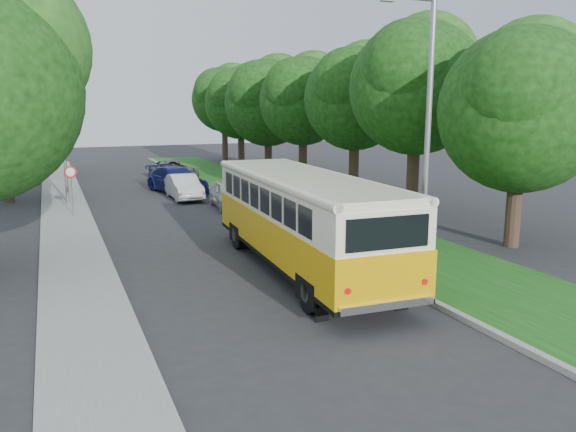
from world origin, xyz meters
name	(u,v)px	position (x,y,z in m)	size (l,w,h in m)	color
ground	(252,279)	(0.00, 0.00, 0.00)	(120.00, 120.00, 0.00)	#2B2B2E
curb	(295,232)	(3.60, 5.00, 0.07)	(0.20, 70.00, 0.15)	gray
grass_verge	(345,228)	(5.95, 5.00, 0.07)	(4.50, 70.00, 0.13)	#195416
sidewalk	(74,254)	(-4.80, 5.00, 0.06)	(2.20, 70.00, 0.12)	gray
treeline	(200,92)	(3.15, 17.99, 5.93)	(24.27, 41.91, 9.46)	#332319
lamppost_near	(425,133)	(4.21, -2.50, 4.37)	(1.71, 0.16, 8.00)	gray
lamppost_far	(60,126)	(-4.70, 16.00, 4.12)	(1.71, 0.16, 7.50)	gray
warning_sign	(71,182)	(-4.50, 11.98, 1.71)	(0.56, 0.10, 2.50)	gray
vintage_bus	(302,223)	(1.73, 0.15, 1.56)	(2.71, 10.51, 3.12)	#F1AE07
car_silver	(230,194)	(2.99, 11.81, 0.70)	(1.66, 4.13, 1.41)	#B9B9BE
car_white	(184,187)	(1.46, 15.49, 0.68)	(1.44, 4.12, 1.36)	silver
car_blue	(177,180)	(1.59, 17.99, 0.76)	(2.12, 5.21, 1.51)	navy
car_grey	(174,170)	(2.67, 24.00, 0.68)	(2.25, 4.88, 1.35)	slate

